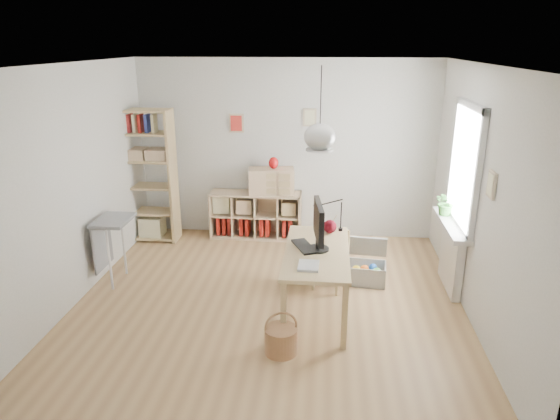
# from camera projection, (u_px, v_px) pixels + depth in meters

# --- Properties ---
(ground) EXTENTS (4.50, 4.50, 0.00)m
(ground) POSITION_uv_depth(u_px,v_px,m) (269.00, 302.00, 5.88)
(ground) COLOR tan
(ground) RESTS_ON ground
(room_shell) EXTENTS (4.50, 4.50, 4.50)m
(room_shell) POSITION_uv_depth(u_px,v_px,m) (320.00, 137.00, 5.05)
(room_shell) COLOR white
(room_shell) RESTS_ON ground
(window_unit) EXTENTS (0.07, 1.16, 1.46)m
(window_unit) POSITION_uv_depth(u_px,v_px,m) (466.00, 166.00, 5.74)
(window_unit) COLOR white
(window_unit) RESTS_ON ground
(radiator) EXTENTS (0.10, 0.80, 0.80)m
(radiator) POSITION_uv_depth(u_px,v_px,m) (452.00, 258.00, 6.12)
(radiator) COLOR silver
(radiator) RESTS_ON ground
(windowsill) EXTENTS (0.22, 1.20, 0.06)m
(windowsill) POSITION_uv_depth(u_px,v_px,m) (451.00, 225.00, 5.98)
(windowsill) COLOR silver
(windowsill) RESTS_ON radiator
(desk) EXTENTS (0.70, 1.50, 0.75)m
(desk) POSITION_uv_depth(u_px,v_px,m) (317.00, 258.00, 5.48)
(desk) COLOR tan
(desk) RESTS_ON ground
(cube_shelf) EXTENTS (1.40, 0.38, 0.72)m
(cube_shelf) POSITION_uv_depth(u_px,v_px,m) (255.00, 218.00, 7.79)
(cube_shelf) COLOR tan
(cube_shelf) RESTS_ON ground
(tall_bookshelf) EXTENTS (0.80, 0.38, 2.00)m
(tall_bookshelf) POSITION_uv_depth(u_px,v_px,m) (147.00, 171.00, 7.42)
(tall_bookshelf) COLOR tan
(tall_bookshelf) RESTS_ON ground
(side_table) EXTENTS (0.40, 0.55, 0.85)m
(side_table) POSITION_uv_depth(u_px,v_px,m) (109.00, 232.00, 6.19)
(side_table) COLOR gray
(side_table) RESTS_ON ground
(chair) EXTENTS (0.46, 0.46, 0.74)m
(chair) POSITION_uv_depth(u_px,v_px,m) (332.00, 255.00, 6.14)
(chair) COLOR gray
(chair) RESTS_ON ground
(wicker_basket) EXTENTS (0.32, 0.32, 0.45)m
(wicker_basket) POSITION_uv_depth(u_px,v_px,m) (281.00, 339.00, 4.89)
(wicker_basket) COLOR #936842
(wicker_basket) RESTS_ON ground
(storage_chest) EXTENTS (0.55, 0.61, 0.53)m
(storage_chest) POSITION_uv_depth(u_px,v_px,m) (366.00, 268.00, 6.36)
(storage_chest) COLOR silver
(storage_chest) RESTS_ON ground
(monitor) EXTENTS (0.24, 0.61, 0.53)m
(monitor) POSITION_uv_depth(u_px,v_px,m) (319.00, 224.00, 5.37)
(monitor) COLOR black
(monitor) RESTS_ON desk
(keyboard) EXTENTS (0.32, 0.46, 0.02)m
(keyboard) POSITION_uv_depth(u_px,v_px,m) (304.00, 246.00, 5.53)
(keyboard) COLOR black
(keyboard) RESTS_ON desk
(task_lamp) EXTENTS (0.36, 0.13, 0.38)m
(task_lamp) POSITION_uv_depth(u_px,v_px,m) (326.00, 211.00, 5.90)
(task_lamp) COLOR black
(task_lamp) RESTS_ON desk
(yarn_ball) EXTENTS (0.16, 0.16, 0.16)m
(yarn_ball) POSITION_uv_depth(u_px,v_px,m) (330.00, 226.00, 5.93)
(yarn_ball) COLOR #4C0A18
(yarn_ball) RESTS_ON desk
(paper_tray) EXTENTS (0.22, 0.27, 0.03)m
(paper_tray) POSITION_uv_depth(u_px,v_px,m) (309.00, 266.00, 5.05)
(paper_tray) COLOR silver
(paper_tray) RESTS_ON desk
(drawer_chest) EXTENTS (0.72, 0.40, 0.39)m
(drawer_chest) POSITION_uv_depth(u_px,v_px,m) (271.00, 181.00, 7.53)
(drawer_chest) COLOR tan
(drawer_chest) RESTS_ON cube_shelf
(red_vase) EXTENTS (0.15, 0.15, 0.18)m
(red_vase) POSITION_uv_depth(u_px,v_px,m) (274.00, 163.00, 7.44)
(red_vase) COLOR maroon
(red_vase) RESTS_ON drawer_chest
(potted_plant) EXTENTS (0.35, 0.33, 0.32)m
(potted_plant) POSITION_uv_depth(u_px,v_px,m) (446.00, 203.00, 6.18)
(potted_plant) COLOR #2E6A27
(potted_plant) RESTS_ON windowsill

